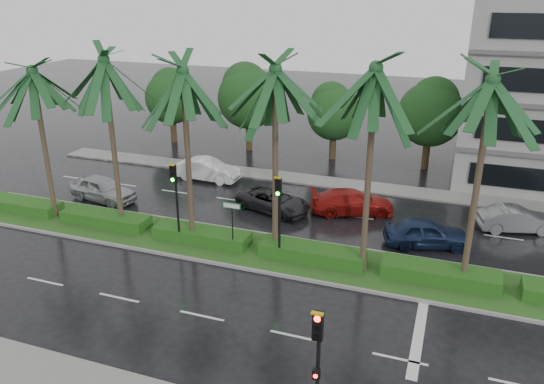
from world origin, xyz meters
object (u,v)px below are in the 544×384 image
(signal_median_left, at_px, (175,192))
(car_darkgrey, at_px, (273,201))
(car_white, at_px, (207,170))
(signal_near, at_px, (317,367))
(street_sign, at_px, (232,214))
(car_blue, at_px, (427,233))
(car_red, at_px, (352,202))
(car_grey, at_px, (516,219))
(car_silver, at_px, (103,189))

(signal_median_left, distance_m, car_darkgrey, 7.11)
(car_white, bearing_deg, signal_near, -143.95)
(street_sign, bearing_deg, car_blue, 24.29)
(signal_near, xyz_separation_m, street_sign, (-7.00, 9.87, -0.38))
(signal_near, height_order, street_sign, signal_near)
(signal_median_left, xyz_separation_m, car_white, (-3.00, 9.50, -2.25))
(car_red, xyz_separation_m, car_blue, (4.50, -2.91, 0.03))
(car_white, xyz_separation_m, car_grey, (19.61, -1.67, -0.07))
(car_grey, bearing_deg, car_silver, 83.58)
(signal_near, relative_size, car_red, 0.89)
(signal_median_left, distance_m, car_blue, 13.04)
(signal_near, bearing_deg, car_blue, 81.42)
(car_silver, xyz_separation_m, car_blue, (19.61, 0.39, -0.04))
(car_silver, distance_m, car_grey, 24.43)
(signal_near, distance_m, car_red, 17.15)
(car_blue, bearing_deg, car_silver, 75.11)
(street_sign, distance_m, car_red, 8.52)
(car_silver, bearing_deg, car_darkgrey, -69.00)
(signal_near, xyz_separation_m, car_darkgrey, (-6.89, 15.64, -1.86))
(car_silver, xyz_separation_m, car_grey, (24.11, 3.93, -0.09))
(car_silver, bearing_deg, car_grey, -70.64)
(signal_median_left, xyz_separation_m, car_darkgrey, (3.11, 5.95, -2.35))
(signal_median_left, relative_size, street_sign, 1.68)
(car_darkgrey, xyz_separation_m, car_grey, (13.50, 1.89, 0.03))
(street_sign, relative_size, car_darkgrey, 0.56)
(car_white, height_order, car_darkgrey, car_white)
(car_silver, height_order, car_white, car_silver)
(car_silver, relative_size, car_white, 1.00)
(signal_median_left, height_order, car_darkgrey, signal_median_left)
(car_darkgrey, bearing_deg, car_white, 77.64)
(street_sign, height_order, car_darkgrey, street_sign)
(car_red, bearing_deg, car_silver, 82.14)
(street_sign, xyz_separation_m, car_red, (4.61, 7.02, -1.41))
(car_silver, relative_size, car_darkgrey, 0.97)
(signal_near, bearing_deg, car_silver, 142.16)
(signal_median_left, distance_m, car_silver, 8.74)
(street_sign, height_order, car_grey, street_sign)
(street_sign, relative_size, car_grey, 0.63)
(car_darkgrey, height_order, car_red, car_red)
(car_silver, relative_size, car_red, 0.92)
(car_blue, bearing_deg, signal_near, 155.40)
(signal_near, relative_size, street_sign, 1.68)
(signal_near, bearing_deg, car_grey, 69.34)
(car_darkgrey, distance_m, car_red, 4.67)
(signal_median_left, distance_m, car_white, 10.22)
(signal_near, distance_m, car_darkgrey, 17.19)
(signal_near, relative_size, car_grey, 1.06)
(car_white, distance_m, car_darkgrey, 7.07)
(street_sign, xyz_separation_m, car_silver, (-10.50, 3.72, -1.35))
(signal_near, height_order, car_blue, signal_near)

